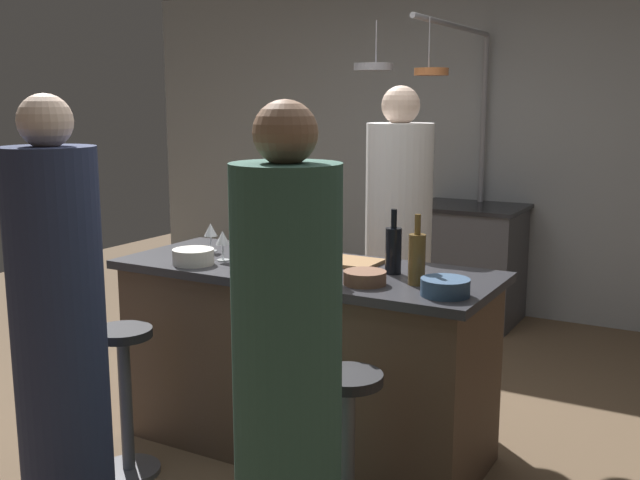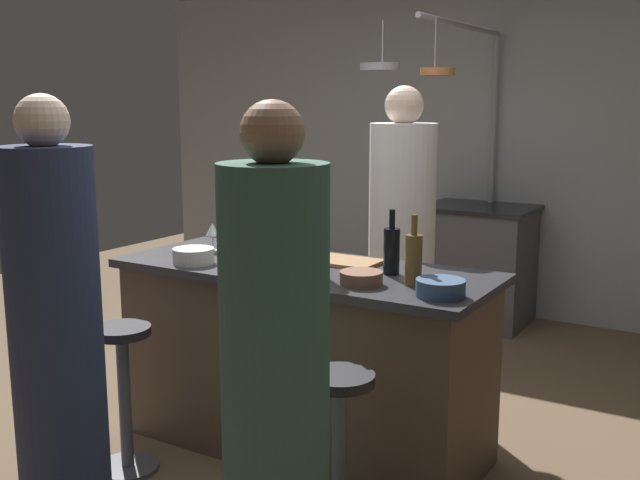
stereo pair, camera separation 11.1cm
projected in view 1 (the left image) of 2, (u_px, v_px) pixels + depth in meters
ground_plane at (305, 446)px, 3.63m from camera, size 9.00×9.00×0.00m
back_wall at (488, 148)px, 5.83m from camera, size 6.40×0.16×2.60m
kitchen_island at (305, 358)px, 3.55m from camera, size 1.80×0.72×0.90m
stove_range at (468, 263)px, 5.65m from camera, size 0.80×0.64×0.89m
chef at (398, 256)px, 4.15m from camera, size 0.37×0.37×1.74m
bar_stool_left at (125, 394)px, 3.30m from camera, size 0.28×0.28×0.68m
guest_left at (59, 331)px, 2.87m from camera, size 0.36×0.36×1.69m
bar_stool_right at (347, 451)px, 2.76m from camera, size 0.28×0.28×0.68m
guest_right at (287, 382)px, 2.38m from camera, size 0.35×0.35×1.66m
overhead_pot_rack at (444, 109)px, 5.08m from camera, size 0.58×1.48×2.17m
potted_plant at (149, 306)px, 5.02m from camera, size 0.36×0.36×0.52m
cutting_board at (346, 262)px, 3.52m from camera, size 0.32×0.22×0.02m
pepper_mill at (288, 248)px, 3.35m from camera, size 0.05×0.05×0.21m
wine_bottle_amber at (417, 258)px, 3.10m from camera, size 0.07×0.07×0.30m
wine_bottle_dark at (393, 249)px, 3.29m from camera, size 0.07×0.07×0.29m
wine_bottle_white at (323, 249)px, 3.19m from camera, size 0.07×0.07×0.33m
wine_glass_by_chef at (223, 239)px, 3.56m from camera, size 0.07×0.07×0.15m
wine_glass_near_right_guest at (211, 231)px, 3.78m from camera, size 0.07×0.07×0.15m
mixing_bowl_blue at (445, 287)px, 2.93m from camera, size 0.20×0.20×0.07m
mixing_bowl_wooden at (365, 278)px, 3.12m from camera, size 0.18×0.18×0.06m
mixing_bowl_ceramic at (193, 257)px, 3.50m from camera, size 0.20×0.20×0.07m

